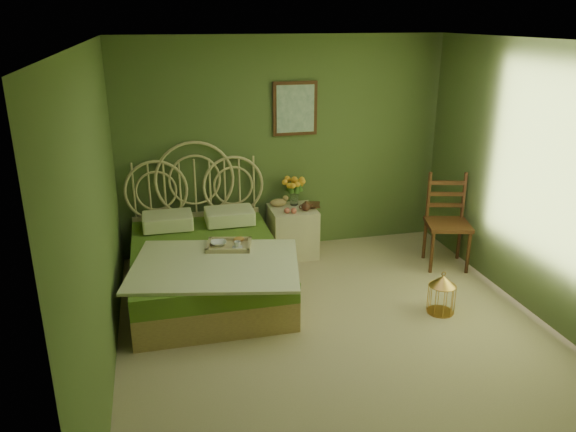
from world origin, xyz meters
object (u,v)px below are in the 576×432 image
object	(u,v)px
birdcage	(442,295)
bed	(206,264)
nightstand	(293,226)
chair	(445,215)

from	to	relation	value
birdcage	bed	bearing A→B (deg)	154.88
nightstand	chair	xyz separation A→B (m)	(1.66, -0.67, 0.24)
bed	nightstand	bearing A→B (deg)	33.12
bed	birdcage	distance (m)	2.44
bed	nightstand	xyz separation A→B (m)	(1.13, 0.74, 0.05)
bed	chair	bearing A→B (deg)	1.35
bed	nightstand	distance (m)	1.36
chair	nightstand	bearing A→B (deg)	173.38
bed	chair	xyz separation A→B (m)	(2.80, 0.07, 0.29)
chair	birdcage	size ratio (longest dim) A/B	2.71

